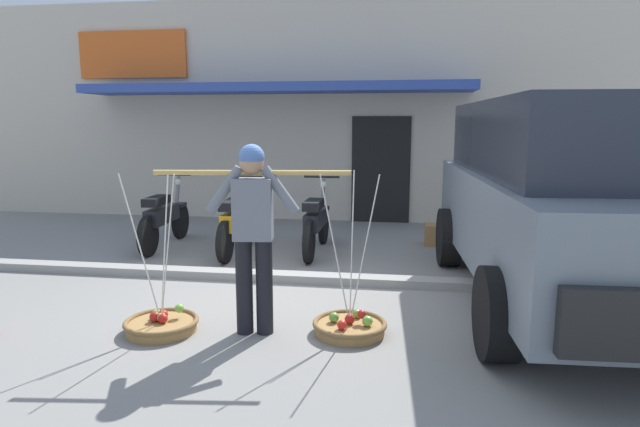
{
  "coord_description": "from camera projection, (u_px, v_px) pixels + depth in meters",
  "views": [
    {
      "loc": [
        1.36,
        -5.38,
        1.87
      ],
      "look_at": [
        0.44,
        0.6,
        0.85
      ],
      "focal_mm": 30.12,
      "sensor_mm": 36.0,
      "label": 1
    }
  ],
  "objects": [
    {
      "name": "ground_plane",
      "position": [
        271.0,
        300.0,
        5.75
      ],
      "size": [
        90.0,
        90.0,
        0.0
      ],
      "primitive_type": "plane",
      "color": "gray"
    },
    {
      "name": "sidewalk_curb",
      "position": [
        285.0,
        277.0,
        6.43
      ],
      "size": [
        20.0,
        0.24,
        0.1
      ],
      "primitive_type": "cube",
      "color": "gray",
      "rests_on": "ground"
    },
    {
      "name": "fruit_vendor",
      "position": [
        253.0,
        226.0,
        4.69
      ],
      "size": [
        1.7,
        0.26,
        1.7
      ],
      "color": "black",
      "rests_on": "ground"
    },
    {
      "name": "fruit_basket_left_side",
      "position": [
        162.0,
        323.0,
        4.86
      ],
      "size": [
        0.67,
        0.67,
        1.45
      ],
      "color": "#9E7542",
      "rests_on": "ground"
    },
    {
      "name": "fruit_basket_right_side",
      "position": [
        350.0,
        326.0,
        4.81
      ],
      "size": [
        0.67,
        0.67,
        1.45
      ],
      "color": "#9E7542",
      "rests_on": "ground"
    },
    {
      "name": "motorcycle_nearest_shop",
      "position": [
        164.0,
        218.0,
        8.13
      ],
      "size": [
        0.54,
        1.82,
        1.09
      ],
      "color": "black",
      "rests_on": "ground"
    },
    {
      "name": "motorcycle_second_in_row",
      "position": [
        237.0,
        222.0,
        7.76
      ],
      "size": [
        0.54,
        1.82,
        1.09
      ],
      "color": "black",
      "rests_on": "ground"
    },
    {
      "name": "motorcycle_third_in_row",
      "position": [
        316.0,
        222.0,
        7.76
      ],
      "size": [
        0.54,
        1.82,
        1.09
      ],
      "color": "black",
      "rests_on": "ground"
    },
    {
      "name": "parked_truck",
      "position": [
        564.0,
        196.0,
        5.49
      ],
      "size": [
        2.33,
        4.89,
        2.1
      ],
      "color": "slate",
      "rests_on": "ground"
    },
    {
      "name": "storefront_building",
      "position": [
        303.0,
        113.0,
        12.7
      ],
      "size": [
        13.0,
        6.0,
        4.2
      ],
      "color": "beige",
      "rests_on": "ground"
    },
    {
      "name": "wooden_crate",
      "position": [
        439.0,
        235.0,
        8.34
      ],
      "size": [
        0.44,
        0.36,
        0.32
      ],
      "primitive_type": "cube",
      "color": "olive",
      "rests_on": "ground"
    }
  ]
}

